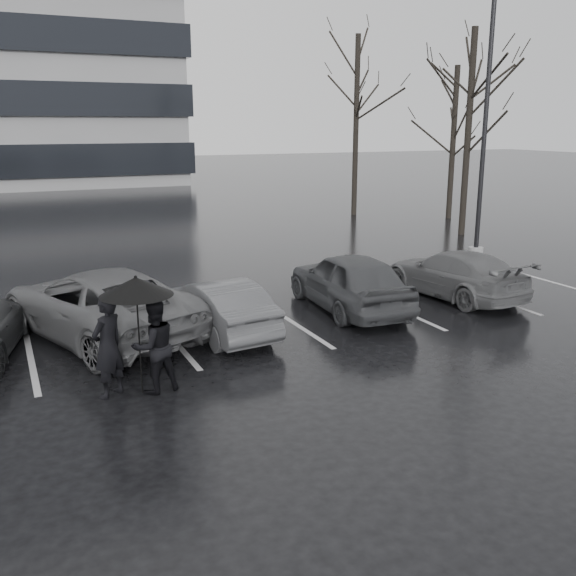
# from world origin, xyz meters

# --- Properties ---
(ground) EXTENTS (160.00, 160.00, 0.00)m
(ground) POSITION_xyz_m (0.00, 0.00, 0.00)
(ground) COLOR black
(ground) RESTS_ON ground
(car_main) EXTENTS (1.96, 4.33, 1.44)m
(car_main) POSITION_xyz_m (2.29, 2.36, 0.72)
(car_main) COLOR black
(car_main) RESTS_ON ground
(car_west_a) EXTENTS (1.64, 3.71, 1.18)m
(car_west_a) POSITION_xyz_m (-1.18, 1.95, 0.59)
(car_west_a) COLOR #323234
(car_west_a) RESTS_ON ground
(car_west_b) EXTENTS (4.09, 5.80, 1.47)m
(car_west_b) POSITION_xyz_m (-3.54, 2.79, 0.73)
(car_west_b) COLOR #434345
(car_west_b) RESTS_ON ground
(car_east) EXTENTS (2.08, 4.36, 1.23)m
(car_east) POSITION_xyz_m (5.38, 2.27, 0.61)
(car_east) COLOR #434345
(car_east) RESTS_ON ground
(pedestrian_left) EXTENTS (0.76, 0.71, 1.74)m
(pedestrian_left) POSITION_xyz_m (-3.88, -0.45, 0.87)
(pedestrian_left) COLOR black
(pedestrian_left) RESTS_ON ground
(pedestrian_right) EXTENTS (0.89, 0.75, 1.61)m
(pedestrian_right) POSITION_xyz_m (-3.15, -0.58, 0.80)
(pedestrian_right) COLOR black
(pedestrian_right) RESTS_ON ground
(umbrella) EXTENTS (1.20, 1.20, 2.03)m
(umbrella) POSITION_xyz_m (-3.38, -0.54, 1.85)
(umbrella) COLOR black
(umbrella) RESTS_ON ground
(lamp_post) EXTENTS (0.50, 0.50, 9.23)m
(lamp_post) POSITION_xyz_m (9.91, 6.68, 4.22)
(lamp_post) COLOR #939396
(lamp_post) RESTS_ON ground
(stall_stripes) EXTENTS (19.72, 5.00, 0.00)m
(stall_stripes) POSITION_xyz_m (-0.80, 2.50, 0.00)
(stall_stripes) COLOR #B8B7BA
(stall_stripes) RESTS_ON ground
(tree_east) EXTENTS (0.26, 0.26, 8.00)m
(tree_east) POSITION_xyz_m (12.00, 10.00, 4.00)
(tree_east) COLOR black
(tree_east) RESTS_ON ground
(tree_ne) EXTENTS (0.26, 0.26, 7.00)m
(tree_ne) POSITION_xyz_m (14.50, 14.00, 3.50)
(tree_ne) COLOR black
(tree_ne) RESTS_ON ground
(tree_north) EXTENTS (0.26, 0.26, 8.50)m
(tree_north) POSITION_xyz_m (11.00, 17.00, 4.25)
(tree_north) COLOR black
(tree_north) RESTS_ON ground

